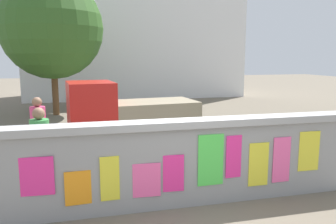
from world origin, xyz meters
The scene contains 9 objects.
ground centered at (0.00, 8.00, 0.00)m, with size 60.00×60.00×0.00m, color #6B6051.
poster_wall centered at (0.00, 0.00, 0.76)m, with size 6.40×0.42×1.48m.
auto_rickshaw_truck centered at (-0.56, 4.17, 0.90)m, with size 3.73×1.85×1.85m.
motorcycle centered at (2.24, 1.56, 0.46)m, with size 1.90×0.56×0.87m.
bicycle_near centered at (-1.09, 1.04, 0.36)m, with size 1.71×0.44×0.95m.
person_walking centered at (-2.76, 2.78, 0.99)m, with size 0.39×0.39×1.62m.
person_bystander centered at (-2.54, 1.10, 0.99)m, with size 0.45×0.45×1.62m.
tree_roadside centered at (-2.91, 10.12, 3.71)m, with size 4.30×4.30×5.87m.
building_background centered at (1.60, 16.54, 4.41)m, with size 13.50×4.73×8.77m.
Camera 1 is at (-1.75, -5.29, 2.52)m, focal length 36.17 mm.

